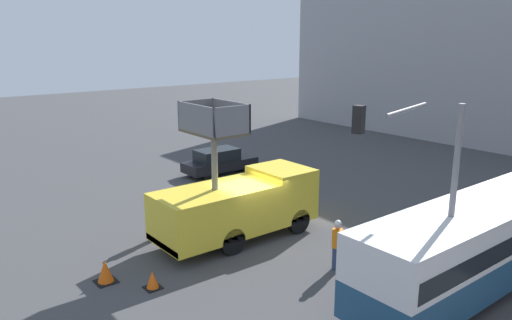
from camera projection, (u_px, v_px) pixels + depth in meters
ground_plane at (252, 239)px, 20.44m from camera, size 120.00×120.00×0.00m
utility_truck at (238, 203)px, 20.20m from camera, size 2.50×6.87×5.69m
city_bus at (481, 238)px, 16.08m from camera, size 2.46×11.02×2.96m
traffic_light_pole at (418, 169)px, 14.94m from camera, size 3.27×3.02×6.27m
road_worker_near_truck at (151, 220)px, 20.09m from camera, size 0.38×0.38×1.75m
road_worker_directing at (337, 245)px, 17.57m from camera, size 0.38×0.38×1.87m
traffic_cone_near_truck at (152, 280)px, 16.40m from camera, size 0.54×0.54×0.61m
traffic_cone_mid_road at (105, 272)px, 16.79m from camera, size 0.70×0.70×0.79m
parked_car_curbside at (219, 161)px, 30.09m from camera, size 1.75×4.55×1.53m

